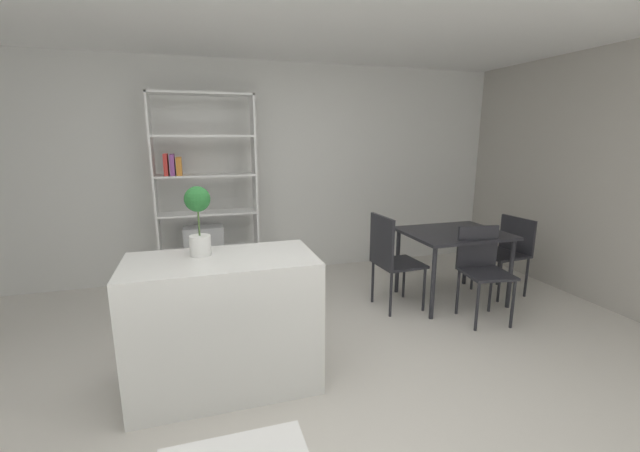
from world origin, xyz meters
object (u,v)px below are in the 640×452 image
(kitchen_island, at_px, (225,323))
(dining_chair_window_side, at_px, (508,248))
(open_bookshelf, at_px, (203,207))
(dining_table, at_px, (453,239))
(dining_chair_near, at_px, (482,264))
(dining_chair_island_side, at_px, (390,255))
(potted_plant_on_island, at_px, (198,216))

(kitchen_island, xyz_separation_m, dining_chair_window_side, (3.14, 0.86, 0.05))
(open_bookshelf, xyz_separation_m, dining_chair_window_side, (3.22, -1.16, -0.42))
(dining_table, bearing_deg, dining_chair_near, -88.39)
(dining_chair_island_side, bearing_deg, potted_plant_on_island, 108.68)
(dining_table, distance_m, dining_chair_window_side, 0.74)
(potted_plant_on_island, relative_size, dining_chair_window_side, 0.56)
(dining_chair_island_side, bearing_deg, dining_chair_window_side, -92.76)
(dining_chair_window_side, xyz_separation_m, dining_chair_near, (-0.71, -0.46, 0.02))
(kitchen_island, bearing_deg, open_bookshelf, 92.12)
(dining_chair_window_side, bearing_deg, dining_table, -94.63)
(open_bookshelf, distance_m, dining_chair_near, 3.01)
(kitchen_island, xyz_separation_m, dining_table, (2.42, 0.85, 0.20))
(dining_table, distance_m, dining_chair_near, 0.47)
(dining_chair_near, bearing_deg, dining_chair_window_side, 40.85)
(kitchen_island, distance_m, open_bookshelf, 2.07)
(kitchen_island, bearing_deg, dining_chair_near, 9.34)
(dining_chair_near, bearing_deg, open_bookshelf, 155.22)
(dining_table, height_order, dining_chair_island_side, dining_chair_island_side)
(kitchen_island, height_order, dining_chair_island_side, dining_chair_island_side)
(dining_chair_near, bearing_deg, dining_chair_island_side, 157.37)
(kitchen_island, bearing_deg, dining_chair_window_side, 15.27)
(potted_plant_on_island, bearing_deg, open_bookshelf, 88.47)
(kitchen_island, height_order, potted_plant_on_island, potted_plant_on_island)
(kitchen_island, relative_size, potted_plant_on_island, 2.66)
(potted_plant_on_island, bearing_deg, kitchen_island, -41.36)
(potted_plant_on_island, bearing_deg, dining_chair_island_side, 22.02)
(dining_chair_window_side, bearing_deg, kitchen_island, -80.04)
(kitchen_island, height_order, open_bookshelf, open_bookshelf)
(potted_plant_on_island, relative_size, open_bookshelf, 0.22)
(dining_chair_window_side, distance_m, dining_chair_near, 0.84)
(kitchen_island, distance_m, dining_chair_near, 2.46)
(kitchen_island, relative_size, dining_chair_window_side, 1.47)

